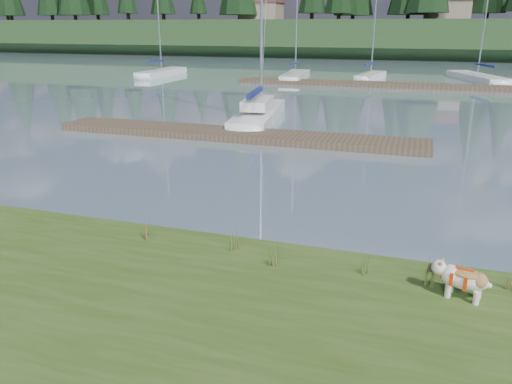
% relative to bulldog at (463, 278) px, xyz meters
% --- Properties ---
extents(ground, '(200.00, 200.00, 0.00)m').
position_rel_bulldog_xyz_m(ground, '(-4.30, 32.68, -0.70)').
color(ground, '#8198A7').
rests_on(ground, ground).
extents(bank, '(60.00, 9.00, 0.35)m').
position_rel_bulldog_xyz_m(bank, '(-4.30, -3.32, -0.53)').
color(bank, '#3C541E').
rests_on(bank, ground).
extents(ridge, '(200.00, 20.00, 5.00)m').
position_rel_bulldog_xyz_m(ridge, '(-4.30, 75.68, 1.80)').
color(ridge, '#1D3519').
rests_on(ridge, ground).
extents(bulldog, '(0.96, 0.50, 0.56)m').
position_rel_bulldog_xyz_m(bulldog, '(0.00, 0.00, 0.00)').
color(bulldog, silver).
rests_on(bulldog, bank).
extents(sailboat_main, '(2.84, 8.66, 12.28)m').
position_rel_bulldog_xyz_m(sailboat_main, '(-8.58, 16.31, -0.28)').
color(sailboat_main, white).
rests_on(sailboat_main, ground).
extents(dock_near, '(16.00, 2.00, 0.30)m').
position_rel_bulldog_xyz_m(dock_near, '(-8.30, 11.68, -0.55)').
color(dock_near, '#4C3D2C').
rests_on(dock_near, ground).
extents(dock_far, '(26.00, 2.20, 0.30)m').
position_rel_bulldog_xyz_m(dock_far, '(-2.30, 32.68, -0.55)').
color(dock_far, '#4C3D2C').
rests_on(dock_far, ground).
extents(sailboat_bg_0, '(1.68, 8.27, 11.94)m').
position_rel_bulldog_xyz_m(sailboat_bg_0, '(-24.28, 35.72, -0.38)').
color(sailboat_bg_0, white).
rests_on(sailboat_bg_0, ground).
extents(sailboat_bg_1, '(2.48, 8.58, 12.56)m').
position_rel_bulldog_xyz_m(sailboat_bg_1, '(-11.63, 36.49, -0.38)').
color(sailboat_bg_1, white).
rests_on(sailboat_bg_1, ground).
extents(sailboat_bg_2, '(2.35, 6.71, 10.06)m').
position_rel_bulldog_xyz_m(sailboat_bg_2, '(-5.11, 37.94, -0.37)').
color(sailboat_bg_2, white).
rests_on(sailboat_bg_2, ground).
extents(sailboat_bg_3, '(5.08, 9.65, 13.91)m').
position_rel_bulldog_xyz_m(sailboat_bg_3, '(3.22, 40.04, -0.38)').
color(sailboat_bg_3, white).
rests_on(sailboat_bg_3, ground).
extents(weed_0, '(0.17, 0.14, 0.67)m').
position_rel_bulldog_xyz_m(weed_0, '(-4.15, 0.52, -0.07)').
color(weed_0, '#475B23').
rests_on(weed_0, bank).
extents(weed_1, '(0.17, 0.14, 0.55)m').
position_rel_bulldog_xyz_m(weed_1, '(-3.22, 0.06, -0.12)').
color(weed_1, '#475B23').
rests_on(weed_1, bank).
extents(weed_2, '(0.17, 0.14, 0.63)m').
position_rel_bulldog_xyz_m(weed_2, '(-0.52, 0.21, -0.09)').
color(weed_2, '#475B23').
rests_on(weed_2, bank).
extents(weed_3, '(0.17, 0.14, 0.59)m').
position_rel_bulldog_xyz_m(weed_3, '(-6.00, 0.43, -0.11)').
color(weed_3, '#475B23').
rests_on(weed_3, bank).
extents(weed_4, '(0.17, 0.14, 0.43)m').
position_rel_bulldog_xyz_m(weed_4, '(-1.56, 0.35, -0.17)').
color(weed_4, '#475B23').
rests_on(weed_4, bank).
extents(mud_lip, '(60.00, 0.50, 0.14)m').
position_rel_bulldog_xyz_m(mud_lip, '(-4.30, 1.08, -0.63)').
color(mud_lip, '#33281C').
rests_on(mud_lip, ground).
extents(house_0, '(6.30, 5.30, 4.65)m').
position_rel_bulldog_xyz_m(house_0, '(-26.30, 72.68, 6.61)').
color(house_0, gray).
rests_on(house_0, ridge).
extents(house_1, '(6.30, 5.30, 4.65)m').
position_rel_bulldog_xyz_m(house_1, '(1.70, 73.68, 6.61)').
color(house_1, gray).
rests_on(house_1, ridge).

